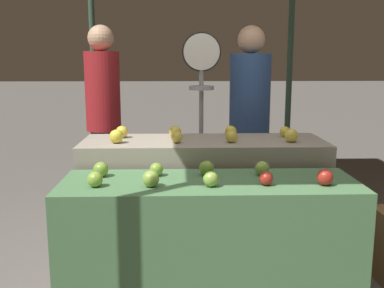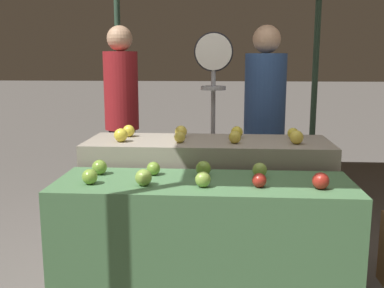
{
  "view_description": "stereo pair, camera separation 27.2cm",
  "coord_description": "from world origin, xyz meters",
  "views": [
    {
      "loc": [
        -0.17,
        -2.38,
        1.51
      ],
      "look_at": [
        -0.09,
        0.3,
        1.01
      ],
      "focal_mm": 42.0,
      "sensor_mm": 36.0,
      "label": 1
    },
    {
      "loc": [
        0.1,
        -2.37,
        1.51
      ],
      "look_at": [
        -0.09,
        0.3,
        1.01
      ],
      "focal_mm": 42.0,
      "sensor_mm": 36.0,
      "label": 2
    }
  ],
  "objects": [
    {
      "name": "apple_front_3",
      "position": [
        0.29,
        -0.1,
        0.89
      ],
      "size": [
        0.08,
        0.08,
        0.08
      ],
      "primitive_type": "sphere",
      "color": "#AD281E",
      "rests_on": "display_counter_front"
    },
    {
      "name": "apple_front_8",
      "position": [
        0.31,
        0.11,
        0.9
      ],
      "size": [
        0.08,
        0.08,
        0.08
      ],
      "primitive_type": "sphere",
      "color": "#8EB247",
      "rests_on": "display_counter_front"
    },
    {
      "name": "apple_back_2",
      "position": [
        0.18,
        0.5,
        1.02
      ],
      "size": [
        0.08,
        0.08,
        0.08
      ],
      "primitive_type": "sphere",
      "color": "gold",
      "rests_on": "display_counter_back"
    },
    {
      "name": "apple_back_5",
      "position": [
        -0.19,
        0.7,
        1.02
      ],
      "size": [
        0.08,
        0.08,
        0.08
      ],
      "primitive_type": "sphere",
      "color": "yellow",
      "rests_on": "display_counter_back"
    },
    {
      "name": "apple_front_1",
      "position": [
        -0.31,
        -0.11,
        0.9
      ],
      "size": [
        0.09,
        0.09,
        0.09
      ],
      "primitive_type": "sphere",
      "color": "#8EB247",
      "rests_on": "display_counter_front"
    },
    {
      "name": "apple_front_4",
      "position": [
        0.6,
        -0.11,
        0.9
      ],
      "size": [
        0.09,
        0.09,
        0.09
      ],
      "primitive_type": "sphere",
      "color": "#AD281E",
      "rests_on": "display_counter_front"
    },
    {
      "name": "person_vendor_at_scale",
      "position": [
        0.46,
        1.52,
        1.05
      ],
      "size": [
        0.41,
        0.41,
        1.8
      ],
      "rotation": [
        0.0,
        0.0,
        2.98
      ],
      "color": "#2D2D38",
      "rests_on": "ground_plane"
    },
    {
      "name": "display_counter_back",
      "position": [
        0.0,
        0.6,
        0.49
      ],
      "size": [
        1.63,
        0.55,
        0.98
      ],
      "primitive_type": "cube",
      "color": "gray",
      "rests_on": "ground_plane"
    },
    {
      "name": "apple_front_0",
      "position": [
        -0.6,
        -0.1,
        0.9
      ],
      "size": [
        0.08,
        0.08,
        0.08
      ],
      "primitive_type": "sphere",
      "color": "#84AD3D",
      "rests_on": "display_counter_front"
    },
    {
      "name": "apple_front_7",
      "position": [
        -0.01,
        0.12,
        0.9
      ],
      "size": [
        0.09,
        0.09,
        0.09
      ],
      "primitive_type": "sphere",
      "color": "#7AA338",
      "rests_on": "display_counter_front"
    },
    {
      "name": "person_customer_left",
      "position": [
        -0.88,
        1.88,
        1.08
      ],
      "size": [
        0.36,
        0.36,
        1.83
      ],
      "rotation": [
        0.0,
        0.0,
        3.27
      ],
      "color": "#2D2D38",
      "rests_on": "ground_plane"
    },
    {
      "name": "apple_back_3",
      "position": [
        0.57,
        0.5,
        1.02
      ],
      "size": [
        0.09,
        0.09,
        0.09
      ],
      "primitive_type": "sphere",
      "color": "yellow",
      "rests_on": "display_counter_back"
    },
    {
      "name": "display_counter_front",
      "position": [
        0.0,
        0.0,
        0.43
      ],
      "size": [
        1.63,
        0.55,
        0.86
      ],
      "primitive_type": "cube",
      "color": "#4C7A4C",
      "rests_on": "ground_plane"
    },
    {
      "name": "apple_back_4",
      "position": [
        -0.56,
        0.7,
        1.02
      ],
      "size": [
        0.08,
        0.08,
        0.08
      ],
      "primitive_type": "sphere",
      "color": "gold",
      "rests_on": "display_counter_back"
    },
    {
      "name": "apple_front_6",
      "position": [
        -0.3,
        0.11,
        0.89
      ],
      "size": [
        0.08,
        0.08,
        0.08
      ],
      "primitive_type": "sphere",
      "color": "#7AA338",
      "rests_on": "display_counter_front"
    },
    {
      "name": "apple_back_7",
      "position": [
        0.58,
        0.7,
        1.01
      ],
      "size": [
        0.08,
        0.08,
        0.08
      ],
      "primitive_type": "sphere",
      "color": "gold",
      "rests_on": "display_counter_back"
    },
    {
      "name": "apple_back_0",
      "position": [
        -0.57,
        0.5,
        1.02
      ],
      "size": [
        0.09,
        0.09,
        0.09
      ],
      "primitive_type": "sphere",
      "color": "gold",
      "rests_on": "display_counter_back"
    },
    {
      "name": "apple_front_5",
      "position": [
        -0.61,
        0.1,
        0.9
      ],
      "size": [
        0.09,
        0.09,
        0.09
      ],
      "primitive_type": "sphere",
      "color": "#7AA338",
      "rests_on": "display_counter_front"
    },
    {
      "name": "apple_back_1",
      "position": [
        -0.18,
        0.5,
        1.01
      ],
      "size": [
        0.07,
        0.07,
        0.07
      ],
      "primitive_type": "sphere",
      "color": "gold",
      "rests_on": "display_counter_back"
    },
    {
      "name": "apple_front_2",
      "position": [
        0.0,
        -0.11,
        0.9
      ],
      "size": [
        0.08,
        0.08,
        0.08
      ],
      "primitive_type": "sphere",
      "color": "#8EB247",
      "rests_on": "display_counter_front"
    },
    {
      "name": "produce_scale",
      "position": [
        0.02,
        1.24,
        1.27
      ],
      "size": [
        0.31,
        0.2,
        1.73
      ],
      "color": "#99999E",
      "rests_on": "ground_plane"
    },
    {
      "name": "apple_back_6",
      "position": [
        0.2,
        0.7,
        1.02
      ],
      "size": [
        0.08,
        0.08,
        0.08
      ],
      "primitive_type": "sphere",
      "color": "gold",
      "rests_on": "display_counter_back"
    }
  ]
}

